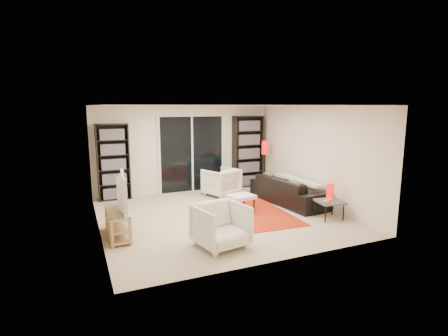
{
  "coord_description": "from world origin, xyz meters",
  "views": [
    {
      "loc": [
        -2.85,
        -6.85,
        2.38
      ],
      "look_at": [
        0.25,
        0.3,
        1.0
      ],
      "focal_mm": 28.0,
      "sensor_mm": 36.0,
      "label": 1
    }
  ],
  "objects_px": {
    "bookshelf_right": "(248,152)",
    "ottoman": "(241,197)",
    "armchair_front": "(221,226)",
    "sofa": "(289,190)",
    "side_table": "(329,203)",
    "bookshelf_left": "(113,162)",
    "floor_lamp": "(265,153)",
    "tv_stand": "(118,223)",
    "armchair_back": "(221,182)"
  },
  "relations": [
    {
      "from": "armchair_front",
      "to": "tv_stand",
      "type": "bearing_deg",
      "value": 131.81
    },
    {
      "from": "bookshelf_right",
      "to": "side_table",
      "type": "bearing_deg",
      "value": -87.12
    },
    {
      "from": "bookshelf_right",
      "to": "ottoman",
      "type": "distance_m",
      "value": 2.76
    },
    {
      "from": "bookshelf_right",
      "to": "armchair_back",
      "type": "xyz_separation_m",
      "value": [
        -1.17,
        -0.74,
        -0.68
      ]
    },
    {
      "from": "sofa",
      "to": "floor_lamp",
      "type": "bearing_deg",
      "value": -12.62
    },
    {
      "from": "tv_stand",
      "to": "side_table",
      "type": "relative_size",
      "value": 1.88
    },
    {
      "from": "ottoman",
      "to": "side_table",
      "type": "height_order",
      "value": "same"
    },
    {
      "from": "sofa",
      "to": "ottoman",
      "type": "xyz_separation_m",
      "value": [
        -1.43,
        -0.23,
        0.02
      ]
    },
    {
      "from": "tv_stand",
      "to": "ottoman",
      "type": "relative_size",
      "value": 1.77
    },
    {
      "from": "bookshelf_left",
      "to": "bookshelf_right",
      "type": "relative_size",
      "value": 0.93
    },
    {
      "from": "bookshelf_left",
      "to": "armchair_back",
      "type": "bearing_deg",
      "value": -15.38
    },
    {
      "from": "armchair_back",
      "to": "bookshelf_left",
      "type": "bearing_deg",
      "value": -35.79
    },
    {
      "from": "bookshelf_right",
      "to": "tv_stand",
      "type": "relative_size",
      "value": 1.86
    },
    {
      "from": "bookshelf_right",
      "to": "sofa",
      "type": "height_order",
      "value": "bookshelf_right"
    },
    {
      "from": "bookshelf_left",
      "to": "armchair_front",
      "type": "height_order",
      "value": "bookshelf_left"
    },
    {
      "from": "sofa",
      "to": "side_table",
      "type": "height_order",
      "value": "sofa"
    },
    {
      "from": "bookshelf_right",
      "to": "tv_stand",
      "type": "distance_m",
      "value": 5.0
    },
    {
      "from": "bookshelf_right",
      "to": "ottoman",
      "type": "relative_size",
      "value": 3.3
    },
    {
      "from": "bookshelf_right",
      "to": "armchair_back",
      "type": "relative_size",
      "value": 2.56
    },
    {
      "from": "floor_lamp",
      "to": "side_table",
      "type": "bearing_deg",
      "value": -92.16
    },
    {
      "from": "bookshelf_left",
      "to": "side_table",
      "type": "relative_size",
      "value": 3.24
    },
    {
      "from": "sofa",
      "to": "armchair_front",
      "type": "relative_size",
      "value": 2.68
    },
    {
      "from": "tv_stand",
      "to": "sofa",
      "type": "relative_size",
      "value": 0.51
    },
    {
      "from": "armchair_back",
      "to": "side_table",
      "type": "xyz_separation_m",
      "value": [
        1.35,
        -2.74,
        -0.01
      ]
    },
    {
      "from": "sofa",
      "to": "side_table",
      "type": "xyz_separation_m",
      "value": [
        0.09,
        -1.41,
        0.04
      ]
    },
    {
      "from": "armchair_front",
      "to": "side_table",
      "type": "bearing_deg",
      "value": -0.83
    },
    {
      "from": "armchair_back",
      "to": "side_table",
      "type": "distance_m",
      "value": 3.05
    },
    {
      "from": "ottoman",
      "to": "tv_stand",
      "type": "bearing_deg",
      "value": -170.9
    },
    {
      "from": "bookshelf_right",
      "to": "armchair_back",
      "type": "bearing_deg",
      "value": -147.79
    },
    {
      "from": "ottoman",
      "to": "floor_lamp",
      "type": "bearing_deg",
      "value": 47.59
    },
    {
      "from": "tv_stand",
      "to": "side_table",
      "type": "bearing_deg",
      "value": -9.76
    },
    {
      "from": "ottoman",
      "to": "bookshelf_left",
      "type": "bearing_deg",
      "value": 137.46
    },
    {
      "from": "armchair_back",
      "to": "armchair_front",
      "type": "xyz_separation_m",
      "value": [
        -1.36,
        -3.21,
        0.0
      ]
    },
    {
      "from": "bookshelf_right",
      "to": "floor_lamp",
      "type": "distance_m",
      "value": 0.59
    },
    {
      "from": "armchair_back",
      "to": "bookshelf_right",
      "type": "bearing_deg",
      "value": -168.2
    },
    {
      "from": "tv_stand",
      "to": "armchair_front",
      "type": "height_order",
      "value": "armchair_front"
    },
    {
      "from": "tv_stand",
      "to": "ottoman",
      "type": "height_order",
      "value": "tv_stand"
    },
    {
      "from": "bookshelf_left",
      "to": "floor_lamp",
      "type": "relative_size",
      "value": 1.39
    },
    {
      "from": "bookshelf_left",
      "to": "floor_lamp",
      "type": "distance_m",
      "value": 4.17
    },
    {
      "from": "bookshelf_left",
      "to": "bookshelf_right",
      "type": "bearing_deg",
      "value": -0.0
    },
    {
      "from": "armchair_front",
      "to": "ottoman",
      "type": "distance_m",
      "value": 2.03
    },
    {
      "from": "bookshelf_left",
      "to": "armchair_back",
      "type": "relative_size",
      "value": 2.38
    },
    {
      "from": "bookshelf_left",
      "to": "side_table",
      "type": "height_order",
      "value": "bookshelf_left"
    },
    {
      "from": "bookshelf_left",
      "to": "tv_stand",
      "type": "height_order",
      "value": "bookshelf_left"
    },
    {
      "from": "armchair_back",
      "to": "ottoman",
      "type": "xyz_separation_m",
      "value": [
        -0.17,
        -1.56,
        -0.03
      ]
    },
    {
      "from": "bookshelf_left",
      "to": "bookshelf_right",
      "type": "height_order",
      "value": "bookshelf_right"
    },
    {
      "from": "ottoman",
      "to": "armchair_back",
      "type": "bearing_deg",
      "value": 83.74
    },
    {
      "from": "ottoman",
      "to": "side_table",
      "type": "xyz_separation_m",
      "value": [
        1.52,
        -1.18,
        0.01
      ]
    },
    {
      "from": "armchair_front",
      "to": "floor_lamp",
      "type": "height_order",
      "value": "floor_lamp"
    },
    {
      "from": "armchair_back",
      "to": "armchair_front",
      "type": "relative_size",
      "value": 0.99
    }
  ]
}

